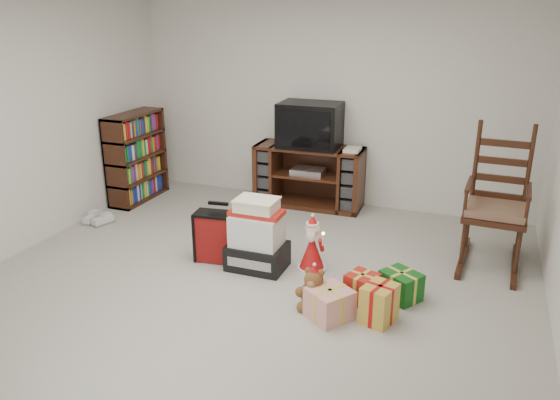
% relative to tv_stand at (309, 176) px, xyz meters
% --- Properties ---
extents(room, '(5.01, 5.01, 2.51)m').
position_rel_tv_stand_xyz_m(room, '(0.17, -2.23, 0.86)').
color(room, '#A8A59A').
rests_on(room, ground).
extents(tv_stand, '(1.35, 0.51, 0.77)m').
position_rel_tv_stand_xyz_m(tv_stand, '(0.00, 0.00, 0.00)').
color(tv_stand, '#421F12').
rests_on(tv_stand, floor).
extents(bookshelf, '(0.31, 0.93, 1.13)m').
position_rel_tv_stand_xyz_m(bookshelf, '(-2.15, -0.56, 0.16)').
color(bookshelf, '#3E1F11').
rests_on(bookshelf, floor).
extents(rocking_chair, '(0.61, 0.96, 1.42)m').
position_rel_tv_stand_xyz_m(rocking_chair, '(2.18, -0.91, 0.10)').
color(rocking_chair, '#3E1F11').
rests_on(rocking_chair, floor).
extents(gift_pile, '(0.55, 0.40, 0.69)m').
position_rel_tv_stand_xyz_m(gift_pile, '(0.09, -1.86, -0.08)').
color(gift_pile, black).
rests_on(gift_pile, floor).
extents(red_suitcase, '(0.41, 0.25, 0.59)m').
position_rel_tv_stand_xyz_m(red_suitcase, '(-0.35, -1.85, -0.13)').
color(red_suitcase, maroon).
rests_on(red_suitcase, floor).
extents(stocking, '(0.28, 0.14, 0.58)m').
position_rel_tv_stand_xyz_m(stocking, '(-0.04, -1.89, -0.10)').
color(stocking, '#0F740C').
rests_on(stocking, floor).
extents(teddy_bear, '(0.24, 0.21, 0.36)m').
position_rel_tv_stand_xyz_m(teddy_bear, '(0.83, -2.37, -0.23)').
color(teddy_bear, brown).
rests_on(teddy_bear, floor).
extents(santa_figurine, '(0.28, 0.26, 0.56)m').
position_rel_tv_stand_xyz_m(santa_figurine, '(0.60, -1.72, -0.17)').
color(santa_figurine, '#AE1214').
rests_on(santa_figurine, floor).
extents(mrs_claus_figurine, '(0.28, 0.26, 0.57)m').
position_rel_tv_stand_xyz_m(mrs_claus_figurine, '(-0.16, -1.71, -0.16)').
color(mrs_claus_figurine, '#AE1214').
rests_on(mrs_claus_figurine, floor).
extents(sneaker_pair, '(0.32, 0.27, 0.09)m').
position_rel_tv_stand_xyz_m(sneaker_pair, '(-2.10, -1.48, -0.34)').
color(sneaker_pair, silver).
rests_on(sneaker_pair, floor).
extents(gift_cluster, '(0.61, 0.94, 0.28)m').
position_rel_tv_stand_xyz_m(gift_cluster, '(1.29, -2.29, -0.24)').
color(gift_cluster, '#AE1E13').
rests_on(gift_cluster, floor).
extents(crt_television, '(0.75, 0.56, 0.54)m').
position_rel_tv_stand_xyz_m(crt_television, '(0.00, -0.01, 0.65)').
color(crt_television, black).
rests_on(crt_television, tv_stand).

